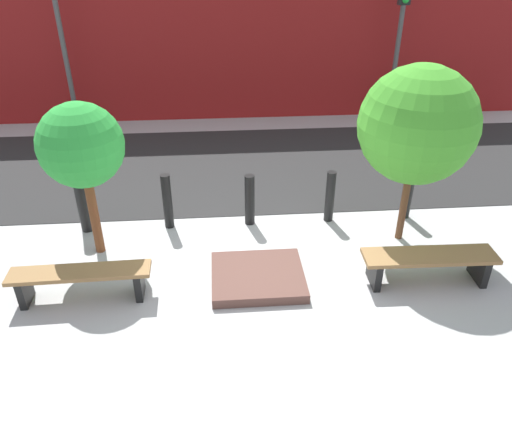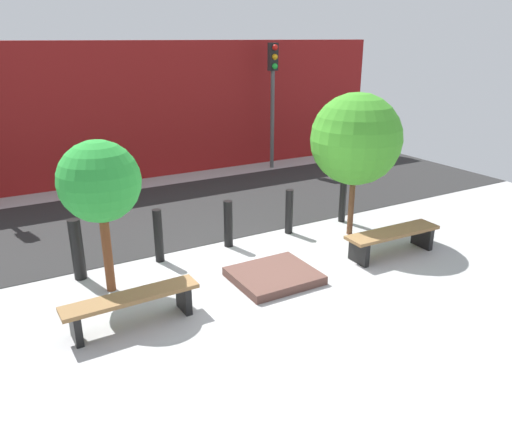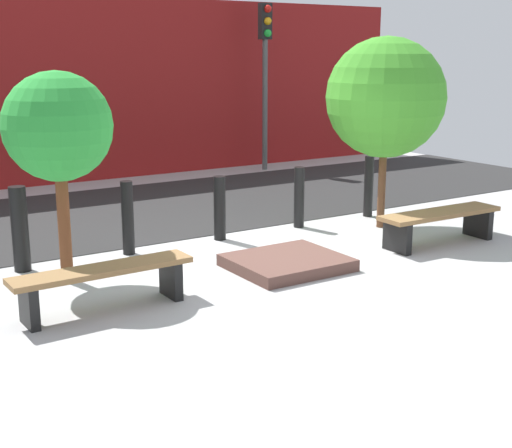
# 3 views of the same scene
# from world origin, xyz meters

# --- Properties ---
(ground_plane) EXTENTS (18.00, 18.00, 0.00)m
(ground_plane) POSITION_xyz_m (0.00, 0.00, 0.00)
(ground_plane) COLOR #A8A8A8
(road_strip) EXTENTS (18.00, 4.42, 0.01)m
(road_strip) POSITION_xyz_m (0.00, 3.88, 0.01)
(road_strip) COLOR #272727
(road_strip) RESTS_ON ground
(building_facade) EXTENTS (16.20, 0.50, 3.78)m
(building_facade) POSITION_xyz_m (0.00, 7.35, 1.89)
(building_facade) COLOR maroon
(building_facade) RESTS_ON ground
(bench_left) EXTENTS (1.93, 0.43, 0.48)m
(bench_left) POSITION_xyz_m (-2.48, -0.47, 0.35)
(bench_left) COLOR black
(bench_left) RESTS_ON ground
(bench_right) EXTENTS (1.94, 0.52, 0.48)m
(bench_right) POSITION_xyz_m (2.48, -0.47, 0.35)
(bench_right) COLOR black
(bench_right) RESTS_ON ground
(planter_bed) EXTENTS (1.36, 1.19, 0.15)m
(planter_bed) POSITION_xyz_m (0.00, -0.27, 0.07)
(planter_bed) COLOR brown
(planter_bed) RESTS_ON ground
(tree_behind_left_bench) EXTENTS (1.25, 1.25, 2.45)m
(tree_behind_left_bench) POSITION_xyz_m (-2.48, 0.74, 1.81)
(tree_behind_left_bench) COLOR brown
(tree_behind_left_bench) RESTS_ON ground
(tree_behind_right_bench) EXTENTS (1.79, 1.79, 2.88)m
(tree_behind_right_bench) POSITION_xyz_m (2.48, 0.74, 1.98)
(tree_behind_right_bench) COLOR brown
(tree_behind_right_bench) RESTS_ON ground
(bollard_far_left) EXTENTS (0.21, 0.21, 1.06)m
(bollard_far_left) POSITION_xyz_m (-2.82, 1.42, 0.53)
(bollard_far_left) COLOR black
(bollard_far_left) RESTS_ON ground
(bollard_left) EXTENTS (0.16, 0.16, 0.99)m
(bollard_left) POSITION_xyz_m (-1.41, 1.42, 0.50)
(bollard_left) COLOR black
(bollard_left) RESTS_ON ground
(bollard_center) EXTENTS (0.17, 0.17, 0.93)m
(bollard_center) POSITION_xyz_m (0.00, 1.42, 0.46)
(bollard_center) COLOR black
(bollard_center) RESTS_ON ground
(bollard_right) EXTENTS (0.16, 0.16, 0.94)m
(bollard_right) POSITION_xyz_m (1.41, 1.42, 0.47)
(bollard_right) COLOR black
(bollard_right) RESTS_ON ground
(bollard_far_right) EXTENTS (0.15, 0.15, 1.00)m
(bollard_far_right) POSITION_xyz_m (2.82, 1.42, 0.50)
(bollard_far_right) COLOR black
(bollard_far_right) RESTS_ON ground
(traffic_light_mid_west) EXTENTS (0.28, 0.27, 3.70)m
(traffic_light_mid_west) POSITION_xyz_m (4.05, 6.38, 2.56)
(traffic_light_mid_west) COLOR #4D4D4D
(traffic_light_mid_west) RESTS_ON ground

